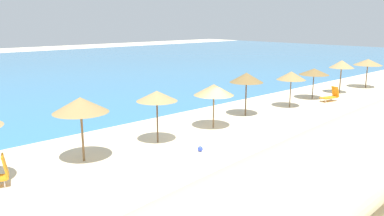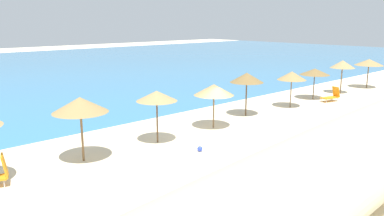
# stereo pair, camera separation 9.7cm
# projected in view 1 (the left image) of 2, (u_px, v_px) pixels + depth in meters

# --- Properties ---
(ground_plane) EXTENTS (160.00, 160.00, 0.00)m
(ground_plane) POSITION_uv_depth(u_px,v_px,m) (221.00, 137.00, 21.07)
(ground_plane) COLOR beige
(sea_water) EXTENTS (160.00, 61.21, 0.01)m
(sea_water) POSITION_uv_depth(u_px,v_px,m) (2.00, 72.00, 47.11)
(sea_water) COLOR teal
(sea_water) RESTS_ON ground_plane
(beach_umbrella_3) EXTENTS (2.45, 2.45, 2.93)m
(beach_umbrella_3) POSITION_uv_depth(u_px,v_px,m) (80.00, 105.00, 16.88)
(beach_umbrella_3) COLOR brown
(beach_umbrella_3) RESTS_ON ground_plane
(beach_umbrella_4) EXTENTS (2.10, 2.10, 2.72)m
(beach_umbrella_4) POSITION_uv_depth(u_px,v_px,m) (157.00, 96.00, 19.55)
(beach_umbrella_4) COLOR brown
(beach_umbrella_4) RESTS_ON ground_plane
(beach_umbrella_5) EXTENTS (2.33, 2.33, 2.60)m
(beach_umbrella_5) POSITION_uv_depth(u_px,v_px,m) (214.00, 90.00, 22.33)
(beach_umbrella_5) COLOR brown
(beach_umbrella_5) RESTS_ON ground_plane
(beach_umbrella_6) EXTENTS (2.20, 2.20, 2.87)m
(beach_umbrella_6) POSITION_uv_depth(u_px,v_px,m) (246.00, 78.00, 25.19)
(beach_umbrella_6) COLOR brown
(beach_umbrella_6) RESTS_ON ground_plane
(beach_umbrella_7) EXTENTS (2.08, 2.08, 2.63)m
(beach_umbrella_7) POSITION_uv_depth(u_px,v_px,m) (291.00, 76.00, 27.72)
(beach_umbrella_7) COLOR brown
(beach_umbrella_7) RESTS_ON ground_plane
(beach_umbrella_8) EXTENTS (2.35, 2.35, 2.46)m
(beach_umbrella_8) POSITION_uv_depth(u_px,v_px,m) (314.00, 72.00, 30.75)
(beach_umbrella_8) COLOR brown
(beach_umbrella_8) RESTS_ON ground_plane
(beach_umbrella_9) EXTENTS (2.07, 2.07, 2.86)m
(beach_umbrella_9) POSITION_uv_depth(u_px,v_px,m) (342.00, 64.00, 33.10)
(beach_umbrella_9) COLOR brown
(beach_umbrella_9) RESTS_ON ground_plane
(beach_umbrella_10) EXTENTS (2.56, 2.56, 2.69)m
(beach_umbrella_10) POSITION_uv_depth(u_px,v_px,m) (368.00, 62.00, 35.89)
(beach_umbrella_10) COLOR brown
(beach_umbrella_10) RESTS_ON ground_plane
(lounge_chair_1) EXTENTS (1.65, 0.96, 1.13)m
(lounge_chair_1) POSITION_uv_depth(u_px,v_px,m) (331.00, 96.00, 30.25)
(lounge_chair_1) COLOR orange
(lounge_chair_1) RESTS_ON ground_plane
(beach_ball) EXTENTS (0.26, 0.26, 0.26)m
(beach_ball) POSITION_uv_depth(u_px,v_px,m) (200.00, 149.00, 18.69)
(beach_ball) COLOR blue
(beach_ball) RESTS_ON ground_plane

